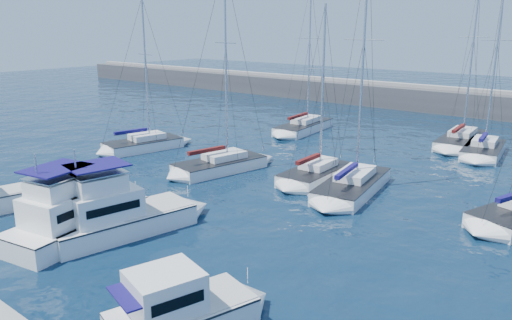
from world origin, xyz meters
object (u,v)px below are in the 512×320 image
Objects in this scene: sailboat_mid_a at (144,144)px; sailboat_mid_b at (220,165)px; sailboat_back_c at (483,149)px; motor_yacht_stbd_outer at (177,313)px; sailboat_back_b at (461,140)px; sailboat_mid_d at (353,185)px; motor_yacht_port_inner at (74,218)px; sailboat_back_a at (304,127)px; motor_yacht_stbd_inner at (115,216)px; sailboat_mid_c at (316,174)px.

sailboat_mid_b is at bearing 8.72° from sailboat_mid_a.
motor_yacht_stbd_outer is at bearing -99.46° from sailboat_back_c.
sailboat_mid_d is at bearing -98.51° from sailboat_back_b.
motor_yacht_port_inner is at bearing -176.95° from motor_yacht_stbd_outer.
sailboat_mid_a is 10.68m from sailboat_mid_b.
sailboat_back_a is at bearing 79.53° from sailboat_mid_a.
sailboat_mid_d reaches higher than sailboat_mid_a.
motor_yacht_port_inner is at bearing -117.98° from sailboat_back_c.
motor_yacht_stbd_inner is at bearing -81.90° from sailboat_back_a.
sailboat_mid_c reaches higher than motor_yacht_stbd_inner.
sailboat_mid_a is at bearing -118.81° from sailboat_back_a.
sailboat_back_a is (-14.50, 15.49, -0.01)m from sailboat_mid_d.
sailboat_mid_d is 1.01× the size of sailboat_back_b.
sailboat_back_c is at bearing -1.89° from sailboat_back_a.
sailboat_mid_d is at bearing 77.01° from motor_yacht_stbd_inner.
sailboat_mid_a reaches higher than sailboat_mid_c.
motor_yacht_stbd_inner is at bearing -30.66° from sailboat_mid_a.
sailboat_mid_d is at bearing 114.97° from motor_yacht_stbd_outer.
motor_yacht_port_inner reaches higher than motor_yacht_stbd_outer.
sailboat_back_c is (12.58, 33.68, -0.58)m from motor_yacht_port_inner.
motor_yacht_port_inner is at bearing -109.35° from sailboat_back_b.
sailboat_mid_b is 0.96× the size of sailboat_mid_d.
motor_yacht_port_inner is 0.54× the size of sailboat_mid_b.
sailboat_mid_c is 0.82× the size of sailboat_back_a.
sailboat_mid_d reaches higher than sailboat_back_a.
motor_yacht_stbd_inner is at bearing 39.01° from motor_yacht_port_inner.
sailboat_mid_b is at bearing -124.10° from sailboat_back_b.
motor_yacht_stbd_outer is 0.37× the size of sailboat_back_c.
sailboat_mid_b is at bearing -84.53° from sailboat_back_a.
sailboat_mid_c is (18.07, 2.05, -0.00)m from sailboat_mid_a.
sailboat_mid_a is 0.88× the size of sailboat_back_a.
sailboat_back_c is (1.25, 36.30, -0.39)m from motor_yacht_stbd_outer.
motor_yacht_stbd_inner is 33.88m from sailboat_back_c.
sailboat_back_b is 4.11m from sailboat_back_c.
sailboat_back_a is (-17.54, 34.98, -0.41)m from motor_yacht_stbd_outer.
sailboat_back_c reaches higher than sailboat_mid_c.
sailboat_back_a is 18.83m from sailboat_back_c.
motor_yacht_port_inner is at bearing -68.07° from sailboat_mid_b.
sailboat_back_a is at bearing 90.70° from motor_yacht_port_inner.
sailboat_back_b reaches higher than sailboat_mid_a.
sailboat_back_b is at bearing 8.91° from sailboat_back_a.
sailboat_mid_d is (8.29, 16.87, -0.59)m from motor_yacht_port_inner.
sailboat_mid_a is at bearing 159.78° from motor_yacht_stbd_outer.
sailboat_back_a is at bearing 124.19° from sailboat_mid_c.
sailboat_mid_c is 3.61m from sailboat_mid_d.
sailboat_mid_d is 21.22m from sailboat_back_a.
sailboat_back_a is (-6.20, 32.36, -0.60)m from motor_yacht_port_inner.
sailboat_mid_b is at bearing -162.05° from sailboat_mid_c.
motor_yacht_stbd_outer is at bearing -23.89° from sailboat_mid_a.
sailboat_mid_a is at bearing -172.00° from sailboat_mid_b.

